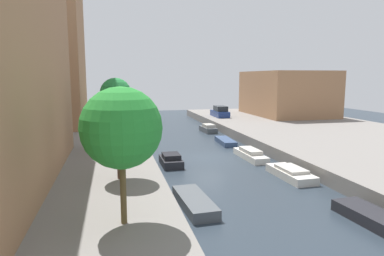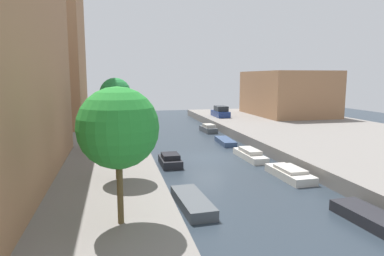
{
  "view_description": "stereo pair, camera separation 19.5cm",
  "coord_description": "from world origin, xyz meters",
  "px_view_note": "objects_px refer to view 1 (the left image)",
  "views": [
    {
      "loc": [
        -7.75,
        -27.28,
        6.69
      ],
      "look_at": [
        0.57,
        8.75,
        1.23
      ],
      "focal_mm": 32.26,
      "sensor_mm": 36.0,
      "label": 1
    },
    {
      "loc": [
        -7.56,
        -27.32,
        6.69
      ],
      "look_at": [
        0.57,
        8.75,
        1.23
      ],
      "focal_mm": 32.26,
      "sensor_mm": 36.0,
      "label": 2
    }
  ],
  "objects_px": {
    "moored_boat_right_5": "(208,129)",
    "moored_boat_right_1": "(376,219)",
    "low_block_right": "(286,93)",
    "moored_boat_left_1": "(194,202)",
    "street_tree_1": "(119,119)",
    "moored_boat_right_2": "(291,173)",
    "street_tree_2": "(117,113)",
    "parked_car": "(220,112)",
    "moored_boat_right_3": "(250,154)",
    "street_tree_5": "(115,98)",
    "street_tree_0": "(121,128)",
    "street_tree_4": "(115,99)",
    "apartment_tower_far": "(32,6)",
    "moored_boat_left_2": "(171,160)",
    "street_tree_3": "(116,94)",
    "moored_boat_right_4": "(225,141)"
  },
  "relations": [
    {
      "from": "street_tree_2",
      "to": "street_tree_5",
      "type": "bearing_deg",
      "value": 90.0
    },
    {
      "from": "street_tree_0",
      "to": "street_tree_4",
      "type": "bearing_deg",
      "value": 90.0
    },
    {
      "from": "street_tree_2",
      "to": "street_tree_5",
      "type": "relative_size",
      "value": 1.04
    },
    {
      "from": "apartment_tower_far",
      "to": "low_block_right",
      "type": "xyz_separation_m",
      "value": [
        34.0,
        5.45,
        -10.19
      ]
    },
    {
      "from": "street_tree_4",
      "to": "moored_boat_right_5",
      "type": "bearing_deg",
      "value": 7.25
    },
    {
      "from": "moored_boat_left_1",
      "to": "parked_car",
      "type": "bearing_deg",
      "value": 70.11
    },
    {
      "from": "street_tree_5",
      "to": "moored_boat_right_5",
      "type": "height_order",
      "value": "street_tree_5"
    },
    {
      "from": "parked_car",
      "to": "moored_boat_left_2",
      "type": "distance_m",
      "value": 24.86
    },
    {
      "from": "moored_boat_right_5",
      "to": "moored_boat_right_1",
      "type": "bearing_deg",
      "value": -89.57
    },
    {
      "from": "street_tree_3",
      "to": "moored_boat_right_1",
      "type": "xyz_separation_m",
      "value": [
        11.27,
        -18.83,
        -4.94
      ]
    },
    {
      "from": "low_block_right",
      "to": "moored_boat_right_5",
      "type": "relative_size",
      "value": 4.11
    },
    {
      "from": "moored_boat_right_3",
      "to": "moored_boat_right_5",
      "type": "xyz_separation_m",
      "value": [
        0.37,
        14.25,
        0.07
      ]
    },
    {
      "from": "street_tree_1",
      "to": "moored_boat_right_2",
      "type": "height_order",
      "value": "street_tree_1"
    },
    {
      "from": "street_tree_4",
      "to": "moored_boat_left_2",
      "type": "relative_size",
      "value": 1.5
    },
    {
      "from": "street_tree_0",
      "to": "moored_boat_right_2",
      "type": "relative_size",
      "value": 1.26
    },
    {
      "from": "moored_boat_right_2",
      "to": "low_block_right",
      "type": "bearing_deg",
      "value": 62.64
    },
    {
      "from": "moored_boat_left_1",
      "to": "moored_boat_right_2",
      "type": "distance_m",
      "value": 8.37
    },
    {
      "from": "street_tree_3",
      "to": "street_tree_5",
      "type": "bearing_deg",
      "value": 90.0
    },
    {
      "from": "moored_boat_right_4",
      "to": "moored_boat_right_5",
      "type": "relative_size",
      "value": 1.24
    },
    {
      "from": "street_tree_5",
      "to": "street_tree_3",
      "type": "bearing_deg",
      "value": -90.0
    },
    {
      "from": "low_block_right",
      "to": "moored_boat_right_4",
      "type": "height_order",
      "value": "low_block_right"
    },
    {
      "from": "apartment_tower_far",
      "to": "moored_boat_left_1",
      "type": "height_order",
      "value": "apartment_tower_far"
    },
    {
      "from": "street_tree_2",
      "to": "moored_boat_right_1",
      "type": "xyz_separation_m",
      "value": [
        11.27,
        -13.52,
        -3.8
      ]
    },
    {
      "from": "moored_boat_left_1",
      "to": "moored_boat_right_3",
      "type": "height_order",
      "value": "moored_boat_right_3"
    },
    {
      "from": "moored_boat_left_1",
      "to": "moored_boat_right_3",
      "type": "bearing_deg",
      "value": 53.34
    },
    {
      "from": "apartment_tower_far",
      "to": "moored_boat_left_2",
      "type": "distance_m",
      "value": 25.39
    },
    {
      "from": "street_tree_2",
      "to": "moored_boat_right_1",
      "type": "distance_m",
      "value": 18.01
    },
    {
      "from": "moored_boat_right_2",
      "to": "moored_boat_right_4",
      "type": "height_order",
      "value": "moored_boat_right_2"
    },
    {
      "from": "low_block_right",
      "to": "moored_boat_left_1",
      "type": "distance_m",
      "value": 38.27
    },
    {
      "from": "apartment_tower_far",
      "to": "street_tree_1",
      "type": "xyz_separation_m",
      "value": [
        8.55,
        -23.03,
        -10.07
      ]
    },
    {
      "from": "street_tree_4",
      "to": "moored_boat_left_2",
      "type": "distance_m",
      "value": 14.65
    },
    {
      "from": "street_tree_2",
      "to": "moored_boat_right_3",
      "type": "height_order",
      "value": "street_tree_2"
    },
    {
      "from": "street_tree_5",
      "to": "moored_boat_left_2",
      "type": "bearing_deg",
      "value": -78.73
    },
    {
      "from": "moored_boat_right_1",
      "to": "moored_boat_left_1",
      "type": "bearing_deg",
      "value": 152.55
    },
    {
      "from": "street_tree_2",
      "to": "street_tree_5",
      "type": "distance_m",
      "value": 18.74
    },
    {
      "from": "moored_boat_left_2",
      "to": "moored_boat_right_1",
      "type": "xyz_separation_m",
      "value": [
        7.36,
        -12.64,
        -0.12
      ]
    },
    {
      "from": "apartment_tower_far",
      "to": "moored_boat_left_2",
      "type": "bearing_deg",
      "value": -53.88
    },
    {
      "from": "street_tree_3",
      "to": "moored_boat_right_1",
      "type": "height_order",
      "value": "street_tree_3"
    },
    {
      "from": "street_tree_1",
      "to": "apartment_tower_far",
      "type": "bearing_deg",
      "value": 110.35
    },
    {
      "from": "street_tree_3",
      "to": "street_tree_5",
      "type": "distance_m",
      "value": 13.48
    },
    {
      "from": "low_block_right",
      "to": "moored_boat_right_3",
      "type": "relative_size",
      "value": 3.01
    },
    {
      "from": "apartment_tower_far",
      "to": "street_tree_3",
      "type": "distance_m",
      "value": 16.65
    },
    {
      "from": "street_tree_3",
      "to": "parked_car",
      "type": "xyz_separation_m",
      "value": [
        14.88,
        16.08,
        -3.56
      ]
    },
    {
      "from": "street_tree_0",
      "to": "moored_boat_right_1",
      "type": "xyz_separation_m",
      "value": [
        11.27,
        -0.46,
        -4.5
      ]
    },
    {
      "from": "street_tree_5",
      "to": "moored_boat_right_5",
      "type": "bearing_deg",
      "value": -22.72
    },
    {
      "from": "street_tree_1",
      "to": "street_tree_2",
      "type": "distance_m",
      "value": 6.85
    },
    {
      "from": "moored_boat_right_4",
      "to": "moored_boat_right_5",
      "type": "xyz_separation_m",
      "value": [
        0.32,
        7.63,
        0.18
      ]
    },
    {
      "from": "street_tree_3",
      "to": "moored_boat_right_5",
      "type": "distance_m",
      "value": 14.93
    },
    {
      "from": "street_tree_2",
      "to": "moored_boat_right_2",
      "type": "relative_size",
      "value": 1.01
    },
    {
      "from": "street_tree_2",
      "to": "parked_car",
      "type": "relative_size",
      "value": 0.95
    }
  ]
}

